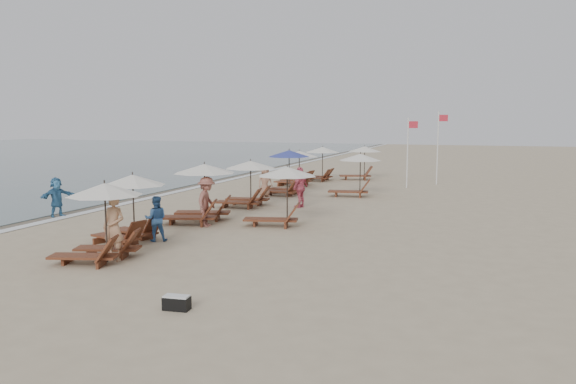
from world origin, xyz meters
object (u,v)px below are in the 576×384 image
(lounger_station_2, at_px, (199,195))
(flag_pole_near, at_px, (408,149))
(lounger_station_1, at_px, (128,208))
(beachgoer_far_a, at_px, (300,187))
(inland_station_2, at_px, (360,160))
(beachgoer_far_b, at_px, (265,181))
(waterline_walker, at_px, (57,197))
(inland_station_1, at_px, (355,171))
(beachgoer_mid_a, at_px, (156,219))
(inland_station_0, at_px, (280,190))
(beachgoer_near, at_px, (114,227))
(lounger_station_3, at_px, (246,183))
(lounger_station_4, at_px, (285,172))
(duffel_bag, at_px, (177,303))
(lounger_station_6, at_px, (320,162))
(lounger_station_5, at_px, (296,168))
(beachgoer_mid_b, at_px, (207,202))
(lounger_station_0, at_px, (99,223))

(lounger_station_2, bearing_deg, flag_pole_near, 66.89)
(lounger_station_1, xyz_separation_m, beachgoer_far_a, (2.98, 8.82, -0.20))
(lounger_station_2, height_order, inland_station_2, lounger_station_2)
(beachgoer_far_b, bearing_deg, waterline_walker, -171.80)
(inland_station_1, xyz_separation_m, beachgoer_far_a, (-1.48, -4.54, -0.39))
(inland_station_1, height_order, beachgoer_mid_a, inland_station_1)
(inland_station_0, height_order, beachgoer_near, inland_station_0)
(lounger_station_3, bearing_deg, lounger_station_2, -91.05)
(lounger_station_4, xyz_separation_m, beachgoer_near, (0.22, -14.93, -0.27))
(lounger_station_2, xyz_separation_m, inland_station_2, (2.47, 17.92, 0.23))
(waterline_walker, relative_size, flag_pole_near, 0.40)
(beachgoer_near, distance_m, waterline_walker, 8.65)
(lounger_station_3, distance_m, flag_pole_near, 11.65)
(inland_station_1, distance_m, waterline_walker, 14.41)
(beachgoer_near, bearing_deg, duffel_bag, -37.20)
(beachgoer_near, bearing_deg, inland_station_2, 87.68)
(inland_station_1, height_order, waterline_walker, inland_station_1)
(lounger_station_6, height_order, inland_station_0, inland_station_0)
(lounger_station_5, bearing_deg, lounger_station_3, -86.46)
(duffel_bag, height_order, flag_pole_near, flag_pole_near)
(inland_station_0, distance_m, beachgoer_mid_b, 2.76)
(beachgoer_near, relative_size, duffel_bag, 3.26)
(beachgoer_mid_b, height_order, beachgoer_far_b, beachgoer_mid_b)
(lounger_station_3, height_order, inland_station_1, inland_station_1)
(beachgoer_far_a, xyz_separation_m, duffel_bag, (1.96, -14.20, -0.77))
(lounger_station_0, relative_size, waterline_walker, 1.51)
(beachgoer_mid_a, bearing_deg, inland_station_2, -124.34)
(lounger_station_2, distance_m, waterline_walker, 6.20)
(beachgoer_far_b, bearing_deg, beachgoer_mid_b, -130.87)
(inland_station_2, bearing_deg, beachgoer_mid_b, -95.51)
(lounger_station_0, distance_m, lounger_station_2, 6.38)
(beachgoer_mid_b, relative_size, duffel_bag, 3.23)
(beachgoer_mid_a, bearing_deg, lounger_station_3, -116.78)
(lounger_station_4, relative_size, beachgoer_near, 1.36)
(lounger_station_6, height_order, duffel_bag, lounger_station_6)
(inland_station_2, xyz_separation_m, waterline_walker, (-8.62, -18.67, -0.50))
(lounger_station_5, distance_m, duffel_bag, 22.94)
(inland_station_2, bearing_deg, flag_pole_near, -45.14)
(lounger_station_3, xyz_separation_m, inland_station_2, (2.39, 13.54, 0.24))
(beachgoer_far_a, bearing_deg, inland_station_1, 175.20)
(lounger_station_3, distance_m, inland_station_1, 6.43)
(lounger_station_0, xyz_separation_m, waterline_walker, (-6.48, 5.62, -0.28))
(lounger_station_3, height_order, inland_station_2, inland_station_2)
(inland_station_1, relative_size, beachgoer_near, 1.48)
(lounger_station_4, xyz_separation_m, waterline_walker, (-6.56, -9.55, -0.40))
(lounger_station_4, distance_m, beachgoer_far_a, 4.44)
(lounger_station_1, relative_size, lounger_station_3, 0.90)
(inland_station_1, bearing_deg, lounger_station_2, -113.01)
(inland_station_1, relative_size, flag_pole_near, 0.68)
(lounger_station_2, xyz_separation_m, beachgoer_mid_b, (0.68, -0.63, -0.16))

